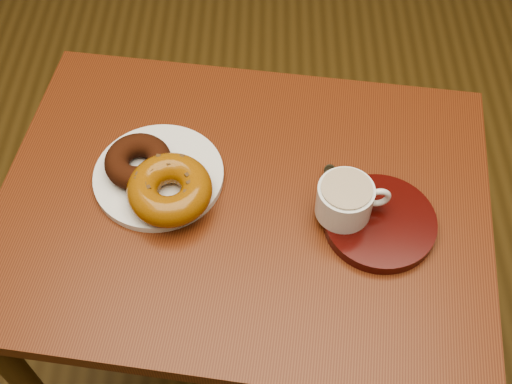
{
  "coord_description": "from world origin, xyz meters",
  "views": [
    {
      "loc": [
        0.12,
        -0.26,
        1.51
      ],
      "look_at": [
        0.11,
        0.31,
        0.72
      ],
      "focal_mm": 45.0,
      "sensor_mm": 36.0,
      "label": 1
    }
  ],
  "objects_px": {
    "cafe_table": "(244,238)",
    "saucer": "(380,222)",
    "coffee_cup": "(346,200)",
    "donut_plate": "(159,176)"
  },
  "relations": [
    {
      "from": "donut_plate",
      "to": "coffee_cup",
      "type": "bearing_deg",
      "value": -13.62
    },
    {
      "from": "cafe_table",
      "to": "saucer",
      "type": "distance_m",
      "value": 0.24
    },
    {
      "from": "donut_plate",
      "to": "saucer",
      "type": "distance_m",
      "value": 0.35
    },
    {
      "from": "donut_plate",
      "to": "saucer",
      "type": "xyz_separation_m",
      "value": [
        0.34,
        -0.08,
        0.0
      ]
    },
    {
      "from": "cafe_table",
      "to": "coffee_cup",
      "type": "bearing_deg",
      "value": -4.25
    },
    {
      "from": "cafe_table",
      "to": "saucer",
      "type": "bearing_deg",
      "value": -5.0
    },
    {
      "from": "saucer",
      "to": "coffee_cup",
      "type": "xyz_separation_m",
      "value": [
        -0.05,
        0.01,
        0.04
      ]
    },
    {
      "from": "donut_plate",
      "to": "coffee_cup",
      "type": "relative_size",
      "value": 1.86
    },
    {
      "from": "cafe_table",
      "to": "saucer",
      "type": "relative_size",
      "value": 4.91
    },
    {
      "from": "donut_plate",
      "to": "saucer",
      "type": "bearing_deg",
      "value": -13.71
    }
  ]
}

